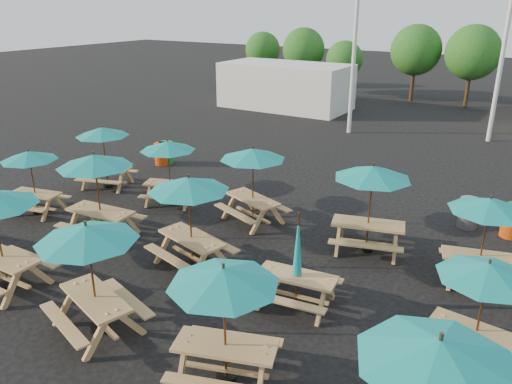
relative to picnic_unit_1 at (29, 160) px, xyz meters
The scene contains 26 objects.
ground 6.94m from the picnic_unit_1, 11.99° to the left, with size 120.00×120.00×0.00m, color black.
picnic_unit_1 is the anchor object (origin of this frame).
picnic_unit_2 2.93m from the picnic_unit_1, 88.62° to the left, with size 2.40×2.40×2.27m.
picnic_unit_4 3.18m from the picnic_unit_1, ahead, with size 2.28×2.28×2.52m.
picnic_unit_5 4.29m from the picnic_unit_1, 42.75° to the left, with size 2.33×2.33×2.20m.
picnic_unit_6 7.29m from the picnic_unit_1, 26.64° to the right, with size 2.50×2.50×2.42m.
picnic_unit_7 6.46m from the picnic_unit_1, ahead, with size 2.46×2.46×2.44m.
picnic_unit_8 7.04m from the picnic_unit_1, 26.08° to the left, with size 2.54×2.54×2.39m.
picnic_unit_9 10.11m from the picnic_unit_1, 17.77° to the right, with size 2.45×2.45×2.33m.
picnic_unit_10 9.62m from the picnic_unit_1, ahead, with size 1.95×1.75×2.26m.
picnic_unit_11 10.48m from the picnic_unit_1, 17.33° to the left, with size 2.52×2.52×2.46m.
picnic_unit_12 13.60m from the picnic_unit_1, 14.60° to the right, with size 2.71×2.71×2.55m.
picnic_unit_13 13.32m from the picnic_unit_1, ahead, with size 1.97×1.97×2.16m.
picnic_unit_14 13.21m from the picnic_unit_1, 12.66° to the left, with size 2.28×2.28×2.23m.
waste_bin_0 6.18m from the picnic_unit_1, 90.55° to the left, with size 0.58×0.58×0.93m, color #C9420B.
waste_bin_1 6.42m from the picnic_unit_1, 90.16° to the left, with size 0.58×0.58×0.93m, color #177F2F.
waste_bin_2 13.62m from the picnic_unit_1, 27.12° to the left, with size 0.58×0.58×0.93m, color gray.
waste_bin_4 14.69m from the picnic_unit_1, 24.88° to the left, with size 0.58×0.58×0.93m, color #C9420B.
mast_0 16.59m from the picnic_unit_1, 73.51° to the left, with size 0.20×0.20×12.00m, color silver.
mast_1 21.03m from the picnic_unit_1, 57.56° to the left, with size 0.20×0.20×12.00m, color silver.
event_tent_0 19.45m from the picnic_unit_1, 94.26° to the left, with size 8.00×4.00×2.80m, color silver.
tree_0 27.70m from the picnic_unit_1, 105.76° to the left, with size 2.80×2.80×4.24m.
tree_1 25.53m from the picnic_unit_1, 97.19° to the left, with size 3.11×3.11×4.72m.
tree_2 25.06m from the picnic_unit_1, 89.62° to the left, with size 2.59×2.59×3.93m.
tree_3 26.59m from the picnic_unit_1, 79.58° to the left, with size 3.36×3.36×5.09m.
tree_4 27.06m from the picnic_unit_1, 71.76° to the left, with size 3.41×3.41×5.17m.
Camera 1 is at (7.34, -10.35, 6.42)m, focal length 35.00 mm.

